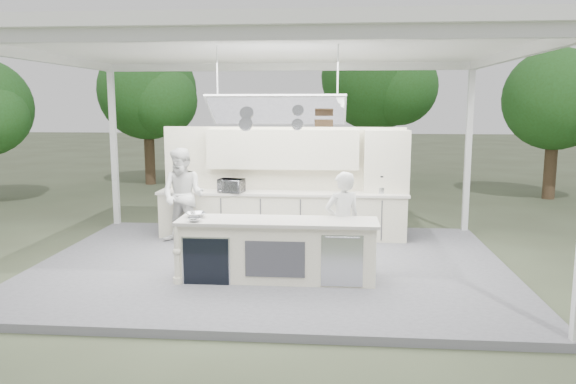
# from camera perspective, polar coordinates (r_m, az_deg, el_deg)

# --- Properties ---
(ground) EXTENTS (90.00, 90.00, 0.00)m
(ground) POSITION_cam_1_polar(r_m,az_deg,el_deg) (9.82, -1.69, -7.86)
(ground) COLOR #4E583C
(ground) RESTS_ON ground
(stage_deck) EXTENTS (8.00, 6.00, 0.12)m
(stage_deck) POSITION_cam_1_polar(r_m,az_deg,el_deg) (9.80, -1.69, -7.52)
(stage_deck) COLOR slate
(stage_deck) RESTS_ON ground
(tent) EXTENTS (8.20, 6.20, 3.86)m
(tent) POSITION_cam_1_polar(r_m,az_deg,el_deg) (9.43, -1.79, 14.25)
(tent) COLOR white
(tent) RESTS_ON ground
(demo_island) EXTENTS (3.10, 0.79, 0.95)m
(demo_island) POSITION_cam_1_polar(r_m,az_deg,el_deg) (8.77, -1.23, -5.88)
(demo_island) COLOR beige
(demo_island) RESTS_ON stage_deck
(back_counter) EXTENTS (5.08, 0.72, 0.95)m
(back_counter) POSITION_cam_1_polar(r_m,az_deg,el_deg) (11.51, -0.61, -2.27)
(back_counter) COLOR beige
(back_counter) RESTS_ON stage_deck
(back_wall_unit) EXTENTS (5.05, 0.48, 2.25)m
(back_wall_unit) POSITION_cam_1_polar(r_m,az_deg,el_deg) (11.54, 1.68, 2.66)
(back_wall_unit) COLOR beige
(back_wall_unit) RESTS_ON stage_deck
(tree_cluster) EXTENTS (19.55, 9.40, 5.85)m
(tree_cluster) POSITION_cam_1_polar(r_m,az_deg,el_deg) (19.16, 1.19, 10.30)
(tree_cluster) COLOR #4B3825
(tree_cluster) RESTS_ON ground
(head_chef) EXTENTS (0.71, 0.61, 1.66)m
(head_chef) POSITION_cam_1_polar(r_m,az_deg,el_deg) (9.07, 5.56, -3.12)
(head_chef) COLOR white
(head_chef) RESTS_ON stage_deck
(sous_chef) EXTENTS (1.04, 0.88, 1.87)m
(sous_chef) POSITION_cam_1_polar(r_m,az_deg,el_deg) (11.18, -10.60, -0.37)
(sous_chef) COLOR white
(sous_chef) RESTS_ON stage_deck
(toaster_oven) EXTENTS (0.55, 0.43, 0.27)m
(toaster_oven) POSITION_cam_1_polar(r_m,az_deg,el_deg) (11.35, -5.78, 0.64)
(toaster_oven) COLOR #AFB1B6
(toaster_oven) RESTS_ON back_counter
(bowl_large) EXTENTS (0.40, 0.40, 0.08)m
(bowl_large) POSITION_cam_1_polar(r_m,az_deg,el_deg) (8.97, -9.32, -2.30)
(bowl_large) COLOR silver
(bowl_large) RESTS_ON demo_island
(bowl_small) EXTENTS (0.23, 0.23, 0.06)m
(bowl_small) POSITION_cam_1_polar(r_m,az_deg,el_deg) (8.64, -9.47, -2.78)
(bowl_small) COLOR silver
(bowl_small) RESTS_ON demo_island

